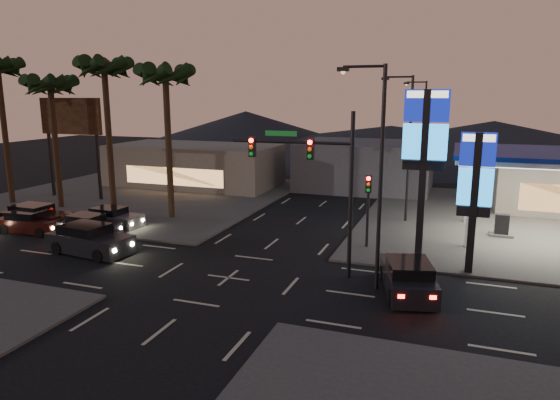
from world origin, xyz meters
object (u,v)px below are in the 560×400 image
at_px(car_lane_a_mid, 30,223).
at_px(car_lane_b_mid, 89,226).
at_px(car_lane_b_rear, 35,217).
at_px(pylon_sign_short, 475,182).
at_px(car_lane_a_front, 89,240).
at_px(car_lane_b_front, 112,218).
at_px(suv_station, 408,277).
at_px(traffic_signal_mast, 315,170).
at_px(pylon_sign_tall, 425,142).

relative_size(car_lane_a_mid, car_lane_b_mid, 1.06).
relative_size(car_lane_b_mid, car_lane_b_rear, 0.87).
relative_size(pylon_sign_short, car_lane_a_front, 1.36).
bearing_deg(car_lane_b_front, suv_station, -14.08).
bearing_deg(car_lane_b_rear, car_lane_b_front, 19.27).
height_order(car_lane_a_mid, car_lane_b_front, car_lane_a_mid).
xyz_separation_m(traffic_signal_mast, car_lane_b_mid, (-15.31, 1.88, -4.61)).
xyz_separation_m(pylon_sign_tall, car_lane_a_front, (-17.52, -4.56, -5.64)).
relative_size(traffic_signal_mast, car_lane_b_mid, 1.91).
bearing_deg(suv_station, car_lane_b_rear, 172.43).
relative_size(car_lane_a_mid, suv_station, 0.89).
bearing_deg(pylon_sign_tall, pylon_sign_short, -21.80).
height_order(traffic_signal_mast, car_lane_b_rear, traffic_signal_mast).
height_order(car_lane_a_mid, suv_station, suv_station).
distance_m(car_lane_a_front, car_lane_b_rear, 7.99).
xyz_separation_m(car_lane_a_front, suv_station, (17.40, 0.07, -0.04)).
bearing_deg(car_lane_b_mid, car_lane_b_rear, 174.99).
relative_size(car_lane_a_front, car_lane_b_front, 1.21).
xyz_separation_m(traffic_signal_mast, car_lane_a_mid, (-19.35, 1.21, -4.57)).
distance_m(pylon_sign_short, traffic_signal_mast, 7.69).
bearing_deg(traffic_signal_mast, pylon_sign_tall, 36.52).
height_order(pylon_sign_tall, pylon_sign_short, pylon_sign_tall).
relative_size(pylon_sign_tall, car_lane_a_front, 1.74).
xyz_separation_m(car_lane_a_front, car_lane_a_mid, (-6.58, 2.26, -0.10)).
xyz_separation_m(pylon_sign_short, suv_station, (-2.62, -3.49, -3.94)).
distance_m(pylon_sign_short, suv_station, 5.88).
bearing_deg(car_lane_b_rear, pylon_sign_tall, 2.81).
height_order(traffic_signal_mast, suv_station, traffic_signal_mast).
bearing_deg(car_lane_b_mid, pylon_sign_short, 1.60).
bearing_deg(traffic_signal_mast, car_lane_b_rear, 173.46).
bearing_deg(car_lane_a_mid, car_lane_b_mid, 9.50).
bearing_deg(car_lane_b_mid, traffic_signal_mast, -7.01).
xyz_separation_m(car_lane_b_front, car_lane_b_mid, (-0.12, -2.11, -0.01)).
bearing_deg(car_lane_b_mid, car_lane_a_front, -49.14).
distance_m(car_lane_b_front, car_lane_b_rear, 5.14).
height_order(traffic_signal_mast, car_lane_a_mid, traffic_signal_mast).
height_order(car_lane_b_mid, suv_station, suv_station).
distance_m(pylon_sign_tall, suv_station, 7.24).
height_order(pylon_sign_short, car_lane_b_mid, pylon_sign_short).
height_order(pylon_sign_short, car_lane_a_front, pylon_sign_short).
height_order(pylon_sign_tall, car_lane_b_front, pylon_sign_tall).
bearing_deg(car_lane_a_mid, suv_station, -5.21).
bearing_deg(traffic_signal_mast, car_lane_a_mid, 176.43).
bearing_deg(car_lane_a_front, pylon_sign_short, 10.09).
bearing_deg(car_lane_b_front, pylon_sign_tall, -1.38).
distance_m(pylon_sign_short, car_lane_a_front, 20.70).
distance_m(car_lane_a_front, suv_station, 17.40).
relative_size(traffic_signal_mast, suv_station, 1.61).
xyz_separation_m(car_lane_a_front, car_lane_b_front, (-2.41, 5.04, -0.12)).
height_order(pylon_sign_short, car_lane_b_rear, pylon_sign_short).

